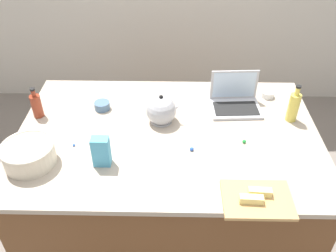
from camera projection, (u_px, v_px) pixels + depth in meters
ground_plane at (168, 228)px, 2.67m from camera, size 12.00×12.00×0.00m
island_counter at (168, 186)px, 2.39m from camera, size 1.76×1.16×0.90m
laptop at (235, 101)px, 2.30m from camera, size 0.32×0.25×0.22m
mixing_bowl_large at (29, 154)px, 1.88m from camera, size 0.28×0.28×0.12m
bottle_oil at (294, 107)px, 2.16m from camera, size 0.06×0.06×0.24m
bottle_soy at (37, 105)px, 2.20m from camera, size 0.06×0.06×0.20m
kettle at (161, 111)px, 2.16m from camera, size 0.21×0.18×0.20m
cutting_board at (257, 199)px, 1.70m from camera, size 0.33×0.24×0.02m
butter_stick_left at (251, 199)px, 1.67m from camera, size 0.11×0.04×0.04m
butter_stick_right at (260, 192)px, 1.71m from camera, size 0.11×0.04×0.04m
ramekin_small at (268, 94)px, 2.41m from camera, size 0.08×0.08×0.04m
ramekin_medium at (102, 106)px, 2.29m from camera, size 0.10×0.10×0.05m
candy_bag at (101, 151)px, 1.86m from camera, size 0.09×0.06×0.17m
candy_0 at (293, 114)px, 2.25m from camera, size 0.01×0.01×0.01m
candy_1 at (192, 149)px, 1.99m from camera, size 0.02×0.02×0.02m
candy_2 at (74, 145)px, 2.02m from camera, size 0.01×0.01×0.01m
candy_3 at (244, 141)px, 2.04m from camera, size 0.02×0.02×0.02m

